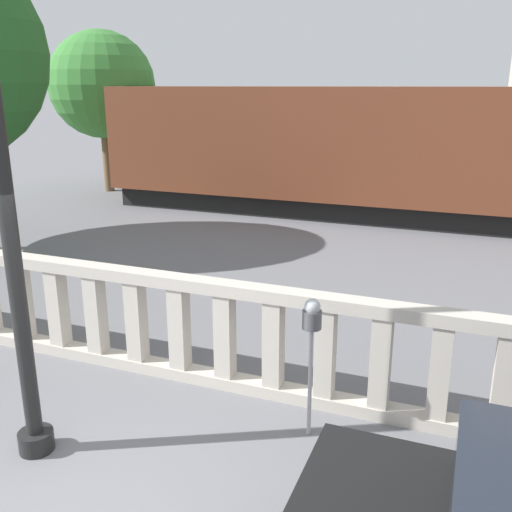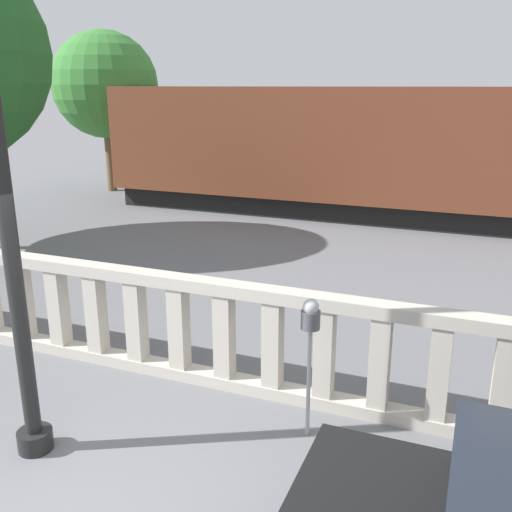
{
  "view_description": "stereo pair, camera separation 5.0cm",
  "coord_description": "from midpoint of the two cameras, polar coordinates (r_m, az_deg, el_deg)",
  "views": [
    {
      "loc": [
        2.49,
        -2.48,
        3.37
      ],
      "look_at": [
        -0.01,
        3.93,
        1.3
      ],
      "focal_mm": 40.0,
      "sensor_mm": 36.0,
      "label": 1
    },
    {
      "loc": [
        2.54,
        -2.47,
        3.37
      ],
      "look_at": [
        -0.01,
        3.93,
        1.3
      ],
      "focal_mm": 40.0,
      "sensor_mm": 36.0,
      "label": 2
    }
  ],
  "objects": [
    {
      "name": "train_far",
      "position": [
        27.6,
        20.43,
        12.31
      ],
      "size": [
        27.72,
        2.62,
        3.89
      ],
      "color": "black",
      "rests_on": "ground"
    },
    {
      "name": "train_near",
      "position": [
        15.04,
        19.84,
        9.63
      ],
      "size": [
        18.14,
        2.71,
        3.94
      ],
      "color": "black",
      "rests_on": "ground"
    },
    {
      "name": "balustrade",
      "position": [
        6.56,
        -2.97,
        -7.91
      ],
      "size": [
        15.09,
        0.24,
        1.29
      ],
      "color": "#BCB5A8",
      "rests_on": "ground"
    },
    {
      "name": "tree_right",
      "position": [
        19.41,
        -14.79,
        16.2
      ],
      "size": [
        3.32,
        3.32,
        5.04
      ],
      "color": "brown",
      "rests_on": "ground"
    },
    {
      "name": "parking_meter",
      "position": [
        5.46,
        5.72,
        -6.94
      ],
      "size": [
        0.19,
        0.19,
        1.46
      ],
      "color": "#99999E",
      "rests_on": "ground"
    }
  ]
}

